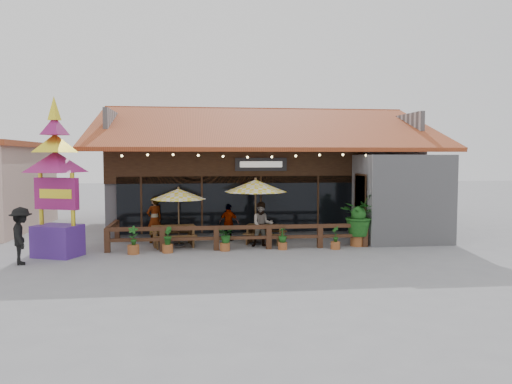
{
  "coord_description": "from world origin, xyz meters",
  "views": [
    {
      "loc": [
        -3.28,
        -19.15,
        3.5
      ],
      "look_at": [
        -0.75,
        1.5,
        2.05
      ],
      "focal_mm": 35.0,
      "sensor_mm": 36.0,
      "label": 1
    }
  ],
  "objects": [
    {
      "name": "planter_a",
      "position": [
        -5.51,
        -0.93,
        0.43
      ],
      "size": [
        0.42,
        0.42,
        1.03
      ],
      "color": "#965128",
      "rests_on": "ground"
    },
    {
      "name": "planter_c",
      "position": [
        -2.19,
        -0.7,
        0.52
      ],
      "size": [
        0.66,
        0.6,
        0.92
      ],
      "color": "#965128",
      "rests_on": "ground"
    },
    {
      "name": "tropical_plant",
      "position": [
        3.08,
        -0.29,
        1.2
      ],
      "size": [
        1.83,
        1.93,
        2.09
      ],
      "color": "#965128",
      "rests_on": "ground"
    },
    {
      "name": "picnic_table_left",
      "position": [
        -4.13,
        0.57,
        0.54
      ],
      "size": [
        1.87,
        1.67,
        0.8
      ],
      "color": "brown",
      "rests_on": "ground"
    },
    {
      "name": "planter_e",
      "position": [
        2.01,
        -0.87,
        0.37
      ],
      "size": [
        0.36,
        0.36,
        0.88
      ],
      "color": "#965128",
      "rests_on": "ground"
    },
    {
      "name": "diner_b",
      "position": [
        -0.69,
        -0.03,
        0.88
      ],
      "size": [
        0.86,
        0.67,
        1.76
      ],
      "primitive_type": "imported",
      "rotation": [
        0.0,
        0.0,
        -0.01
      ],
      "color": "#392312",
      "rests_on": "ground"
    },
    {
      "name": "umbrella_right",
      "position": [
        -0.88,
        0.61,
        2.34
      ],
      "size": [
        2.96,
        2.96,
        2.69
      ],
      "color": "brown",
      "rests_on": "ground"
    },
    {
      "name": "pedestrian",
      "position": [
        -8.93,
        -2.24,
        0.94
      ],
      "size": [
        1.04,
        1.37,
        1.88
      ],
      "primitive_type": "imported",
      "rotation": [
        0.0,
        0.0,
        1.88
      ],
      "color": "black",
      "rests_on": "ground"
    },
    {
      "name": "ground",
      "position": [
        0.0,
        0.0,
        0.0
      ],
      "size": [
        100.0,
        100.0,
        0.0
      ],
      "primitive_type": "plane",
      "color": "gray",
      "rests_on": "ground"
    },
    {
      "name": "umbrella_left",
      "position": [
        -3.94,
        0.78,
        2.03
      ],
      "size": [
        2.28,
        2.28,
        2.33
      ],
      "color": "brown",
      "rests_on": "ground"
    },
    {
      "name": "planter_b",
      "position": [
        -4.29,
        -0.82,
        0.44
      ],
      "size": [
        0.39,
        0.4,
        0.97
      ],
      "color": "#965128",
      "rests_on": "ground"
    },
    {
      "name": "thai_sign_tower",
      "position": [
        -8.1,
        -1.02,
        3.19
      ],
      "size": [
        2.91,
        2.91,
        6.03
      ],
      "color": "#4C2589",
      "rests_on": "ground"
    },
    {
      "name": "restaurant_building",
      "position": [
        0.26,
        6.61,
        2.21
      ],
      "size": [
        15.5,
        14.73,
        6.09
      ],
      "color": "#9E9EA2",
      "rests_on": "ground"
    },
    {
      "name": "picnic_table_right",
      "position": [
        -0.44,
        0.8,
        0.5
      ],
      "size": [
        1.93,
        1.81,
        0.75
      ],
      "color": "brown",
      "rests_on": "ground"
    },
    {
      "name": "planter_d",
      "position": [
        -0.0,
        -0.71,
        0.41
      ],
      "size": [
        0.45,
        0.45,
        0.85
      ],
      "color": "#965128",
      "rests_on": "ground"
    },
    {
      "name": "diner_c",
      "position": [
        -1.87,
        1.6,
        0.76
      ],
      "size": [
        0.96,
        0.75,
        1.52
      ],
      "primitive_type": "imported",
      "rotation": [
        0.0,
        0.0,
        2.65
      ],
      "color": "#392312",
      "rests_on": "ground"
    },
    {
      "name": "diner_a",
      "position": [
        -4.94,
        1.49,
        0.95
      ],
      "size": [
        0.83,
        0.76,
        1.9
      ],
      "primitive_type": "imported",
      "rotation": [
        0.0,
        0.0,
        3.74
      ],
      "color": "#392312",
      "rests_on": "ground"
    },
    {
      "name": "patio_railing",
      "position": [
        -2.25,
        -0.27,
        0.61
      ],
      "size": [
        10.0,
        2.6,
        0.92
      ],
      "color": "#4C2B1B",
      "rests_on": "ground"
    }
  ]
}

